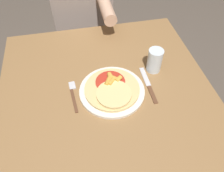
% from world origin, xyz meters
% --- Properties ---
extents(ground_plane, '(8.00, 8.00, 0.00)m').
position_xyz_m(ground_plane, '(0.00, 0.00, 0.00)').
color(ground_plane, brown).
extents(dining_table, '(0.96, 0.98, 0.77)m').
position_xyz_m(dining_table, '(0.00, 0.00, 0.65)').
color(dining_table, olive).
rests_on(dining_table, ground_plane).
extents(plate, '(0.29, 0.29, 0.01)m').
position_xyz_m(plate, '(0.02, -0.02, 0.78)').
color(plate, silver).
rests_on(plate, dining_table).
extents(pizza, '(0.24, 0.24, 0.04)m').
position_xyz_m(pizza, '(0.02, -0.03, 0.80)').
color(pizza, '#DBBC7A').
rests_on(pizza, plate).
extents(fork, '(0.03, 0.18, 0.00)m').
position_xyz_m(fork, '(-0.15, -0.00, 0.77)').
color(fork, brown).
rests_on(fork, dining_table).
extents(knife, '(0.02, 0.22, 0.00)m').
position_xyz_m(knife, '(0.19, -0.02, 0.77)').
color(knife, brown).
rests_on(knife, dining_table).
extents(drinking_glass, '(0.07, 0.07, 0.12)m').
position_xyz_m(drinking_glass, '(0.25, 0.07, 0.83)').
color(drinking_glass, silver).
rests_on(drinking_glass, dining_table).
extents(person_diner, '(0.39, 0.52, 1.22)m').
position_xyz_m(person_diner, '(-0.02, 0.75, 0.71)').
color(person_diner, '#2D2D38').
rests_on(person_diner, ground_plane).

